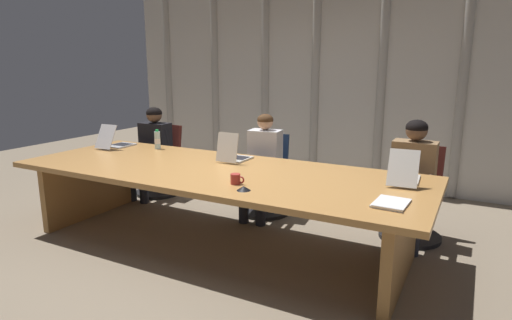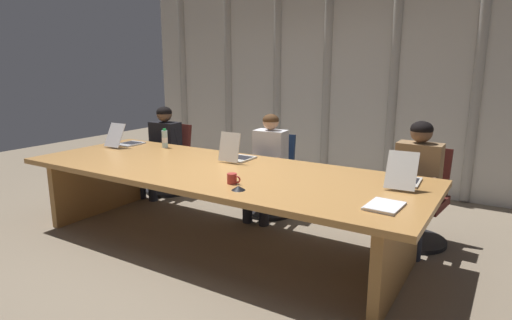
{
  "view_description": "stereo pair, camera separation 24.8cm",
  "coord_description": "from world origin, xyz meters",
  "px_view_note": "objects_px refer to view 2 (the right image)",
  "views": [
    {
      "loc": [
        2.15,
        -3.24,
        1.7
      ],
      "look_at": [
        0.37,
        0.12,
        0.85
      ],
      "focal_mm": 29.92,
      "sensor_mm": 36.0,
      "label": 1
    },
    {
      "loc": [
        2.37,
        -3.11,
        1.7
      ],
      "look_at": [
        0.37,
        0.12,
        0.85
      ],
      "focal_mm": 29.92,
      "sensor_mm": 36.0,
      "label": 2
    }
  ],
  "objects_px": {
    "laptop_left_mid": "(237,155)",
    "conference_mic_left_side": "(238,188)",
    "laptop_left_end": "(125,141)",
    "spiral_notepad": "(384,206)",
    "water_bottle_primary": "(165,139)",
    "person_center": "(416,177)",
    "office_chair_left_mid": "(272,183)",
    "office_chair_center": "(418,207)",
    "coffee_mug_near": "(232,179)",
    "person_left_end": "(161,145)",
    "person_left_mid": "(267,160)",
    "laptop_center": "(404,178)",
    "office_chair_left_end": "(170,167)"
  },
  "relations": [
    {
      "from": "laptop_left_end",
      "to": "laptop_left_mid",
      "type": "distance_m",
      "value": 1.6
    },
    {
      "from": "office_chair_left_end",
      "to": "conference_mic_left_side",
      "type": "bearing_deg",
      "value": 58.47
    },
    {
      "from": "office_chair_left_end",
      "to": "person_left_mid",
      "type": "relative_size",
      "value": 0.78
    },
    {
      "from": "coffee_mug_near",
      "to": "conference_mic_left_side",
      "type": "bearing_deg",
      "value": -41.33
    },
    {
      "from": "office_chair_left_mid",
      "to": "office_chair_center",
      "type": "height_order",
      "value": "office_chair_center"
    },
    {
      "from": "laptop_left_end",
      "to": "water_bottle_primary",
      "type": "xyz_separation_m",
      "value": [
        0.5,
        0.16,
        0.05
      ]
    },
    {
      "from": "person_center",
      "to": "spiral_notepad",
      "type": "height_order",
      "value": "person_center"
    },
    {
      "from": "office_chair_left_mid",
      "to": "water_bottle_primary",
      "type": "relative_size",
      "value": 4.01
    },
    {
      "from": "office_chair_left_end",
      "to": "coffee_mug_near",
      "type": "height_order",
      "value": "office_chair_left_end"
    },
    {
      "from": "laptop_left_mid",
      "to": "office_chair_left_mid",
      "type": "bearing_deg",
      "value": -0.88
    },
    {
      "from": "laptop_center",
      "to": "person_center",
      "type": "relative_size",
      "value": 0.41
    },
    {
      "from": "laptop_left_mid",
      "to": "person_left_end",
      "type": "xyz_separation_m",
      "value": [
        -1.57,
        0.54,
        -0.14
      ]
    },
    {
      "from": "laptop_left_mid",
      "to": "person_left_end",
      "type": "relative_size",
      "value": 0.32
    },
    {
      "from": "laptop_left_mid",
      "to": "water_bottle_primary",
      "type": "relative_size",
      "value": 1.66
    },
    {
      "from": "spiral_notepad",
      "to": "office_chair_center",
      "type": "bearing_deg",
      "value": 93.62
    },
    {
      "from": "office_chair_left_end",
      "to": "person_left_mid",
      "type": "height_order",
      "value": "person_left_mid"
    },
    {
      "from": "laptop_left_mid",
      "to": "office_chair_left_end",
      "type": "distance_m",
      "value": 1.79
    },
    {
      "from": "laptop_left_mid",
      "to": "water_bottle_primary",
      "type": "bearing_deg",
      "value": 83.89
    },
    {
      "from": "laptop_left_end",
      "to": "person_center",
      "type": "bearing_deg",
      "value": -81.3
    },
    {
      "from": "coffee_mug_near",
      "to": "conference_mic_left_side",
      "type": "distance_m",
      "value": 0.2
    },
    {
      "from": "coffee_mug_near",
      "to": "spiral_notepad",
      "type": "height_order",
      "value": "coffee_mug_near"
    },
    {
      "from": "person_center",
      "to": "laptop_center",
      "type": "bearing_deg",
      "value": 2.06
    },
    {
      "from": "person_center",
      "to": "conference_mic_left_side",
      "type": "bearing_deg",
      "value": -36.01
    },
    {
      "from": "laptop_center",
      "to": "office_chair_center",
      "type": "distance_m",
      "value": 0.85
    },
    {
      "from": "conference_mic_left_side",
      "to": "laptop_left_end",
      "type": "bearing_deg",
      "value": 159.32
    },
    {
      "from": "laptop_left_mid",
      "to": "office_chair_center",
      "type": "relative_size",
      "value": 0.41
    },
    {
      "from": "person_left_end",
      "to": "coffee_mug_near",
      "type": "xyz_separation_m",
      "value": [
        2.03,
        -1.27,
        0.13
      ]
    },
    {
      "from": "office_chair_left_mid",
      "to": "office_chair_center",
      "type": "xyz_separation_m",
      "value": [
        1.64,
        0.0,
        0.0
      ]
    },
    {
      "from": "laptop_left_end",
      "to": "laptop_left_mid",
      "type": "height_order",
      "value": "laptop_left_mid"
    },
    {
      "from": "spiral_notepad",
      "to": "person_left_mid",
      "type": "bearing_deg",
      "value": 146.48
    },
    {
      "from": "water_bottle_primary",
      "to": "coffee_mug_near",
      "type": "relative_size",
      "value": 1.81
    },
    {
      "from": "laptop_left_end",
      "to": "coffee_mug_near",
      "type": "distance_m",
      "value": 2.17
    },
    {
      "from": "laptop_left_mid",
      "to": "conference_mic_left_side",
      "type": "height_order",
      "value": "laptop_left_mid"
    },
    {
      "from": "office_chair_left_end",
      "to": "office_chair_center",
      "type": "bearing_deg",
      "value": 93.99
    },
    {
      "from": "office_chair_center",
      "to": "laptop_center",
      "type": "bearing_deg",
      "value": 5.73
    },
    {
      "from": "person_left_mid",
      "to": "coffee_mug_near",
      "type": "height_order",
      "value": "person_left_mid"
    },
    {
      "from": "office_chair_center",
      "to": "person_left_end",
      "type": "relative_size",
      "value": 0.79
    },
    {
      "from": "water_bottle_primary",
      "to": "coffee_mug_near",
      "type": "distance_m",
      "value": 1.78
    },
    {
      "from": "person_center",
      "to": "water_bottle_primary",
      "type": "distance_m",
      "value": 2.78
    },
    {
      "from": "laptop_center",
      "to": "person_left_mid",
      "type": "height_order",
      "value": "person_left_mid"
    },
    {
      "from": "person_left_end",
      "to": "water_bottle_primary",
      "type": "bearing_deg",
      "value": 47.95
    },
    {
      "from": "laptop_left_mid",
      "to": "coffee_mug_near",
      "type": "bearing_deg",
      "value": -147.6
    },
    {
      "from": "office_chair_center",
      "to": "water_bottle_primary",
      "type": "height_order",
      "value": "water_bottle_primary"
    },
    {
      "from": "coffee_mug_near",
      "to": "spiral_notepad",
      "type": "distance_m",
      "value": 1.22
    },
    {
      "from": "office_chair_left_mid",
      "to": "water_bottle_primary",
      "type": "height_order",
      "value": "water_bottle_primary"
    },
    {
      "from": "person_left_mid",
      "to": "person_center",
      "type": "bearing_deg",
      "value": 85.12
    },
    {
      "from": "water_bottle_primary",
      "to": "conference_mic_left_side",
      "type": "distance_m",
      "value": 1.97
    },
    {
      "from": "laptop_left_end",
      "to": "spiral_notepad",
      "type": "distance_m",
      "value": 3.34
    },
    {
      "from": "conference_mic_left_side",
      "to": "person_left_mid",
      "type": "bearing_deg",
      "value": 111.68
    },
    {
      "from": "laptop_center",
      "to": "spiral_notepad",
      "type": "distance_m",
      "value": 0.65
    }
  ]
}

